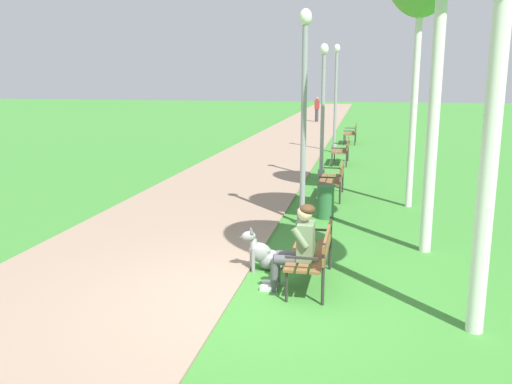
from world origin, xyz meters
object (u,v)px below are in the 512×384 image
object	(u,v)px
park_bench_far	(342,149)
park_bench_near	(314,251)
park_bench_furthest	(351,132)
person_seated_on_near_bench	(298,244)
pedestrian_distant	(317,109)
litter_bin	(325,202)
dog_grey	(264,254)
lamp_post_far	(336,97)
lamp_post_mid	(323,111)
park_bench_mid	(334,177)
lamp_post_near	(304,117)

from	to	relation	value
park_bench_far	park_bench_near	bearing A→B (deg)	-89.29
park_bench_furthest	person_seated_on_near_bench	distance (m)	17.55
pedestrian_distant	park_bench_furthest	bearing A→B (deg)	-77.13
park_bench_far	litter_bin	world-z (taller)	park_bench_far
park_bench_far	park_bench_furthest	distance (m)	5.98
dog_grey	lamp_post_far	bearing A→B (deg)	89.01
park_bench_furthest	lamp_post_mid	world-z (taller)	lamp_post_mid
lamp_post_mid	lamp_post_far	xyz separation A→B (m)	(0.00, 6.05, 0.16)
park_bench_furthest	lamp_post_mid	bearing A→B (deg)	-93.68
park_bench_near	litter_bin	bearing A→B (deg)	91.99
dog_grey	lamp_post_mid	xyz separation A→B (m)	(0.23, 7.76, 1.74)
park_bench_far	dog_grey	size ratio (longest dim) A/B	1.90
dog_grey	lamp_post_far	size ratio (longest dim) A/B	0.19
lamp_post_far	litter_bin	xyz separation A→B (m)	(0.45, -10.44, -1.81)
park_bench_mid	litter_bin	world-z (taller)	park_bench_mid
lamp_post_near	lamp_post_far	size ratio (longest dim) A/B	1.01
park_bench_mid	lamp_post_mid	bearing A→B (deg)	102.42
park_bench_near	park_bench_far	distance (m)	11.31
park_bench_near	litter_bin	world-z (taller)	park_bench_near
dog_grey	park_bench_mid	bearing A→B (deg)	82.17
park_bench_near	person_seated_on_near_bench	bearing A→B (deg)	-128.26
park_bench_mid	dog_grey	xyz separation A→B (m)	(-0.75, -5.43, -0.25)
lamp_post_far	person_seated_on_near_bench	bearing A→B (deg)	-88.50
park_bench_mid	lamp_post_near	world-z (taller)	lamp_post_near
lamp_post_far	pedestrian_distant	bearing A→B (deg)	98.01
person_seated_on_near_bench	litter_bin	world-z (taller)	person_seated_on_near_bench
park_bench_furthest	pedestrian_distant	distance (m)	11.74
park_bench_far	park_bench_furthest	size ratio (longest dim) A/B	1.00
person_seated_on_near_bench	park_bench_near	bearing A→B (deg)	51.74
lamp_post_mid	lamp_post_near	bearing A→B (deg)	-89.66
lamp_post_near	pedestrian_distant	bearing A→B (deg)	94.62
park_bench_far	lamp_post_far	bearing A→B (deg)	98.62
lamp_post_near	litter_bin	xyz separation A→B (m)	(0.43, 0.55, -1.83)
park_bench_far	pedestrian_distant	world-z (taller)	pedestrian_distant
dog_grey	park_bench_far	bearing A→B (deg)	86.39
park_bench_mid	litter_bin	bearing A→B (deg)	-91.53
park_bench_furthest	lamp_post_near	world-z (taller)	lamp_post_near
park_bench_far	dog_grey	distance (m)	10.89
park_bench_furthest	park_bench_far	bearing A→B (deg)	-91.27
park_bench_mid	pedestrian_distant	size ratio (longest dim) A/B	0.91
lamp_post_near	pedestrian_distant	xyz separation A→B (m)	(-2.06, 25.46, -1.34)
litter_bin	park_bench_furthest	bearing A→B (deg)	89.47
lamp_post_near	litter_bin	world-z (taller)	lamp_post_near
park_bench_near	person_seated_on_near_bench	world-z (taller)	person_seated_on_near_bench
person_seated_on_near_bench	dog_grey	bearing A→B (deg)	130.97
park_bench_furthest	lamp_post_far	xyz separation A→B (m)	(-0.58, -3.02, 1.65)
park_bench_mid	lamp_post_near	xyz separation A→B (m)	(-0.48, -2.61, 1.67)
lamp_post_near	litter_bin	distance (m)	1.96
park_bench_furthest	dog_grey	world-z (taller)	park_bench_furthest
park_bench_furthest	lamp_post_near	bearing A→B (deg)	-92.27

